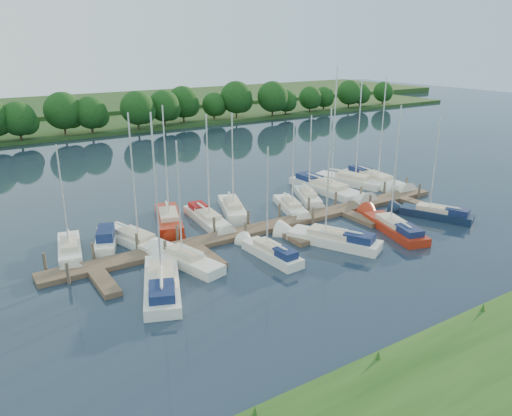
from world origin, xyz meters
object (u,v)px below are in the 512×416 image
dock (277,228)px  motorboat (106,241)px  sailboat_s_2 (270,253)px  sailboat_n_5 (233,210)px  sailboat_n_0 (70,251)px

dock → motorboat: 14.55m
dock → sailboat_s_2: 5.86m
sailboat_n_5 → motorboat: bearing=26.7°
motorboat → sailboat_n_5: (12.88, 1.46, -0.08)m
sailboat_n_0 → sailboat_n_5: 15.88m
motorboat → sailboat_n_0: bearing=23.4°
sailboat_n_0 → sailboat_s_2: bearing=156.6°
sailboat_n_5 → sailboat_s_2: sailboat_n_5 is taller
dock → motorboat: motorboat is taller
sailboat_n_0 → motorboat: (2.93, 0.10, 0.09)m
sailboat_n_5 → sailboat_s_2: bearing=95.3°
dock → motorboat: (-13.77, 4.71, 0.17)m
dock → sailboat_n_5: sailboat_n_5 is taller
sailboat_s_2 → motorboat: bearing=133.9°
motorboat → sailboat_s_2: sailboat_s_2 is taller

